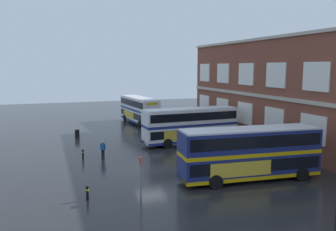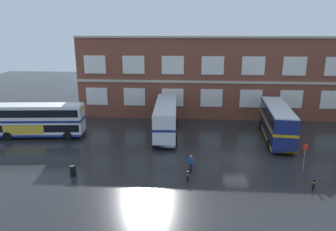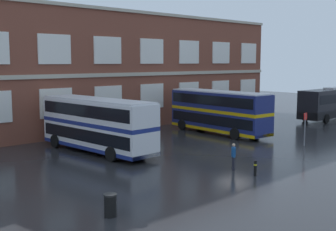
# 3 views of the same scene
# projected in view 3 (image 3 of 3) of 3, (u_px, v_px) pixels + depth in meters

# --- Properties ---
(ground_plane) EXTENTS (120.00, 120.00, 0.00)m
(ground_plane) POSITION_uv_depth(u_px,v_px,m) (216.00, 148.00, 34.92)
(ground_plane) COLOR #232326
(brick_terminal_building) EXTENTS (44.58, 8.19, 11.90)m
(brick_terminal_building) POSITION_uv_depth(u_px,v_px,m) (107.00, 71.00, 46.34)
(brick_terminal_building) COLOR brown
(brick_terminal_building) RESTS_ON ground
(double_decker_middle) EXTENTS (3.17, 11.09, 4.07)m
(double_decker_middle) POSITION_uv_depth(u_px,v_px,m) (97.00, 124.00, 32.94)
(double_decker_middle) COLOR silver
(double_decker_middle) RESTS_ON ground
(double_decker_far) EXTENTS (3.56, 11.18, 4.07)m
(double_decker_far) POSITION_uv_depth(u_px,v_px,m) (219.00, 111.00, 41.52)
(double_decker_far) COLOR navy
(double_decker_far) RESTS_ON ground
(touring_coach) EXTENTS (12.04, 3.03, 3.80)m
(touring_coach) POSITION_uv_depth(u_px,v_px,m) (333.00, 103.00, 52.04)
(touring_coach) COLOR black
(touring_coach) RESTS_ON ground
(waiting_passenger) EXTENTS (0.53, 0.52, 1.70)m
(waiting_passenger) POSITION_uv_depth(u_px,v_px,m) (233.00, 155.00, 27.67)
(waiting_passenger) COLOR black
(waiting_passenger) RESTS_ON ground
(bus_stand_flag) EXTENTS (0.44, 0.10, 2.70)m
(bus_stand_flag) POSITION_uv_depth(u_px,v_px,m) (305.00, 126.00, 35.46)
(bus_stand_flag) COLOR slate
(bus_stand_flag) RESTS_ON ground
(station_litter_bin) EXTENTS (0.60, 0.60, 1.03)m
(station_litter_bin) POSITION_uv_depth(u_px,v_px,m) (110.00, 205.00, 19.32)
(station_litter_bin) COLOR black
(station_litter_bin) RESTS_ON ground
(safety_bollard_west) EXTENTS (0.19, 0.19, 0.95)m
(safety_bollard_west) POSITION_uv_depth(u_px,v_px,m) (255.00, 168.00, 26.21)
(safety_bollard_west) COLOR black
(safety_bollard_west) RESTS_ON ground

